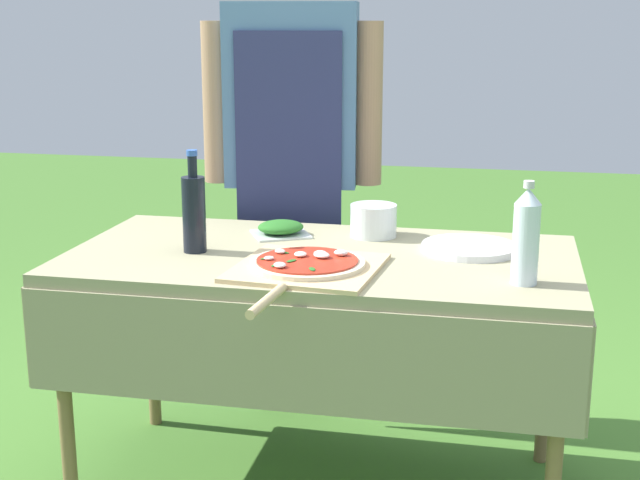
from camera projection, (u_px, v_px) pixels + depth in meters
name	position (u px, v px, depth m)	size (l,w,h in m)	color
prep_table	(321.00, 281.00, 2.54)	(1.45, 0.75, 0.73)	gray
person_cook	(292.00, 142.00, 3.05)	(0.61, 0.25, 1.64)	#333D56
pizza_on_peel	(305.00, 266.00, 2.35)	(0.40, 0.61, 0.05)	#D1B27F
oil_bottle	(194.00, 212.00, 2.52)	(0.07, 0.07, 0.29)	black
water_bottle	(526.00, 236.00, 2.21)	(0.07, 0.07, 0.26)	silver
herb_container	(281.00, 228.00, 2.73)	(0.22, 0.21, 0.05)	silver
mixing_tub	(373.00, 220.00, 2.71)	(0.14, 0.14, 0.10)	silver
plate_stack	(469.00, 248.00, 2.55)	(0.28, 0.28, 0.02)	white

